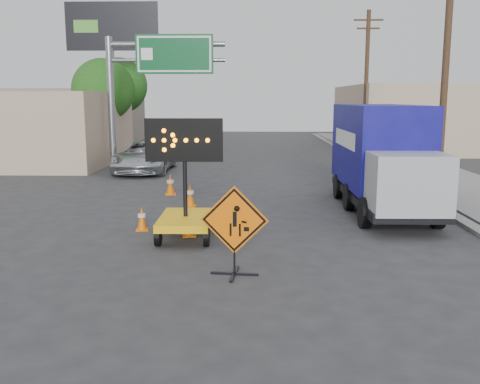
{
  "coord_description": "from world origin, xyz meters",
  "views": [
    {
      "loc": [
        0.99,
        -10.21,
        3.65
      ],
      "look_at": [
        0.66,
        2.47,
        1.43
      ],
      "focal_mm": 40.0,
      "sensor_mm": 36.0,
      "label": 1
    }
  ],
  "objects_px": {
    "box_truck": "(382,163)",
    "arrow_board": "(186,212)",
    "construction_sign": "(234,229)",
    "pickup_truck": "(145,157)"
  },
  "relations": [
    {
      "from": "construction_sign",
      "to": "pickup_truck",
      "type": "distance_m",
      "value": 16.71
    },
    {
      "from": "box_truck",
      "to": "arrow_board",
      "type": "bearing_deg",
      "value": -148.24
    },
    {
      "from": "arrow_board",
      "to": "box_truck",
      "type": "xyz_separation_m",
      "value": [
        5.98,
        3.74,
        0.86
      ]
    },
    {
      "from": "construction_sign",
      "to": "box_truck",
      "type": "bearing_deg",
      "value": 61.84
    },
    {
      "from": "construction_sign",
      "to": "arrow_board",
      "type": "relative_size",
      "value": 0.6
    },
    {
      "from": "arrow_board",
      "to": "pickup_truck",
      "type": "xyz_separation_m",
      "value": [
        -3.69,
        12.95,
        0.07
      ]
    },
    {
      "from": "arrow_board",
      "to": "pickup_truck",
      "type": "relative_size",
      "value": 0.57
    },
    {
      "from": "pickup_truck",
      "to": "box_truck",
      "type": "xyz_separation_m",
      "value": [
        9.67,
        -9.21,
        0.79
      ]
    },
    {
      "from": "arrow_board",
      "to": "pickup_truck",
      "type": "distance_m",
      "value": 13.47
    },
    {
      "from": "construction_sign",
      "to": "box_truck",
      "type": "distance_m",
      "value": 8.13
    }
  ]
}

